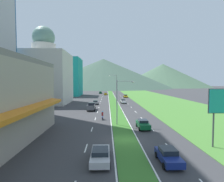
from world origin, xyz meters
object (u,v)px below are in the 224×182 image
at_px(car_0, 123,101).
at_px(car_1, 96,102).
at_px(car_4, 168,156).
at_px(car_5, 106,94).
at_px(car_7, 100,155).
at_px(motorcycle_rider, 102,116).
at_px(street_lamp_near, 119,99).
at_px(car_6, 143,124).
at_px(street_lamp_mid, 116,88).
at_px(pickup_truck_0, 91,107).
at_px(car_3, 101,93).
at_px(car_2, 126,96).

height_order(car_0, car_1, car_0).
relative_size(car_0, car_1, 1.13).
xyz_separation_m(car_4, car_5, (-6.95, 91.92, -0.03)).
bearing_deg(car_5, car_1, 175.94).
bearing_deg(car_7, car_0, -7.85).
height_order(car_0, motorcycle_rider, motorcycle_rider).
distance_m(street_lamp_near, car_6, 6.28).
bearing_deg(street_lamp_mid, car_5, 94.68).
bearing_deg(car_1, car_5, -4.06).
height_order(pickup_truck_0, motorcycle_rider, pickup_truck_0).
xyz_separation_m(street_lamp_near, car_0, (3.83, 33.68, -4.12)).
height_order(car_1, car_6, car_6).
xyz_separation_m(street_lamp_mid, car_6, (3.17, -31.47, -5.14)).
relative_size(car_0, car_3, 1.09).
bearing_deg(street_lamp_near, motorcycle_rider, 124.02).
bearing_deg(motorcycle_rider, car_3, 2.35).
relative_size(car_3, motorcycle_rider, 2.21).
bearing_deg(motorcycle_rider, car_2, -11.16).
distance_m(car_2, car_3, 33.56).
bearing_deg(street_lamp_near, car_3, 94.33).
xyz_separation_m(car_4, car_6, (0.10, 13.05, 0.04)).
bearing_deg(car_5, car_3, 16.20).
bearing_deg(street_lamp_mid, motorcycle_rider, -99.46).
bearing_deg(car_5, street_lamp_near, -177.63).
xyz_separation_m(street_lamp_near, street_lamp_mid, (0.73, 28.75, 1.04)).
bearing_deg(car_2, car_4, -2.64).
distance_m(car_0, car_2, 24.35).
height_order(car_0, car_5, car_0).
bearing_deg(car_0, car_3, -169.11).
xyz_separation_m(street_lamp_mid, car_4, (3.07, -44.51, -5.18)).
xyz_separation_m(street_lamp_mid, car_5, (-3.88, 47.41, -5.21)).
distance_m(car_3, car_6, 91.68).
xyz_separation_m(car_6, pickup_truck_0, (-10.61, 20.33, 0.20)).
bearing_deg(car_7, car_4, -93.16).
height_order(car_3, car_7, car_3).
bearing_deg(car_2, car_6, -3.12).
height_order(car_4, car_6, car_6).
bearing_deg(car_7, car_5, 0.13).
distance_m(car_2, car_4, 73.64).
xyz_separation_m(car_5, pickup_truck_0, (-3.56, -58.54, 0.27)).
relative_size(street_lamp_mid, car_5, 2.29).
bearing_deg(car_5, car_6, -174.89).
xyz_separation_m(car_0, car_4, (-0.03, -49.44, -0.03)).
bearing_deg(car_3, street_lamp_near, -175.67).
distance_m(street_lamp_near, car_3, 88.70).
height_order(street_lamp_mid, car_3, street_lamp_mid).
bearing_deg(car_3, pickup_truck_0, 179.99).
relative_size(car_2, car_3, 0.95).
xyz_separation_m(car_0, car_6, (0.07, -36.39, 0.01)).
distance_m(car_2, car_7, 73.88).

